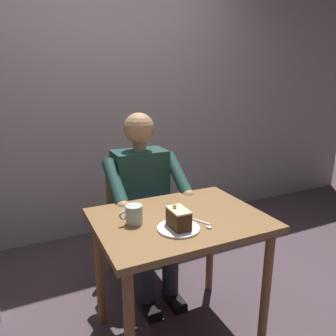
{
  "coord_description": "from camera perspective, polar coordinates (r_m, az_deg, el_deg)",
  "views": [
    {
      "loc": [
        0.74,
        1.41,
        1.47
      ],
      "look_at": [
        0.02,
        -0.1,
        1.0
      ],
      "focal_mm": 34.53,
      "sensor_mm": 36.0,
      "label": 1
    }
  ],
  "objects": [
    {
      "name": "seated_person",
      "position": [
        2.23,
        -4.18,
        -5.92
      ],
      "size": [
        0.53,
        0.58,
        1.25
      ],
      "color": "#1F423B",
      "rests_on": "ground"
    },
    {
      "name": "cake_slice",
      "position": [
        1.59,
        1.88,
        -8.85
      ],
      "size": [
        0.08,
        0.13,
        0.12
      ],
      "color": "#442A17",
      "rests_on": "dessert_plate"
    },
    {
      "name": "dessert_plate",
      "position": [
        1.62,
        1.87,
        -10.59
      ],
      "size": [
        0.21,
        0.21,
        0.01
      ],
      "primitive_type": "cylinder",
      "color": "white",
      "rests_on": "dining_table"
    },
    {
      "name": "chair",
      "position": [
        2.44,
        -5.58,
        -8.0
      ],
      "size": [
        0.42,
        0.42,
        0.89
      ],
      "color": "olive",
      "rests_on": "ground"
    },
    {
      "name": "dining_table",
      "position": [
        1.8,
        2.02,
        -11.79
      ],
      "size": [
        0.9,
        0.68,
        0.75
      ],
      "color": "brown",
      "rests_on": "ground"
    },
    {
      "name": "ground_plane",
      "position": [
        2.17,
        1.84,
        -26.92
      ],
      "size": [
        14.0,
        14.0,
        0.0
      ],
      "primitive_type": "plane",
      "color": "#4E3D46"
    },
    {
      "name": "coffee_cup",
      "position": [
        1.66,
        -6.06,
        -8.12
      ],
      "size": [
        0.12,
        0.09,
        0.1
      ],
      "color": "silver",
      "rests_on": "dining_table"
    },
    {
      "name": "dessert_spoon",
      "position": [
        1.67,
        6.61,
        -9.89
      ],
      "size": [
        0.06,
        0.14,
        0.01
      ],
      "color": "silver",
      "rests_on": "dining_table"
    },
    {
      "name": "cafe_rear_panel",
      "position": [
        3.07,
        -11.89,
        15.98
      ],
      "size": [
        6.4,
        0.12,
        3.0
      ],
      "primitive_type": "cube",
      "color": "#AFA09F",
      "rests_on": "ground"
    }
  ]
}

